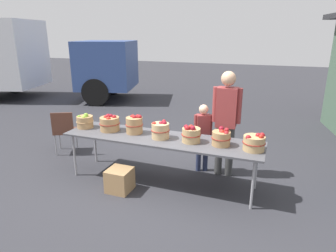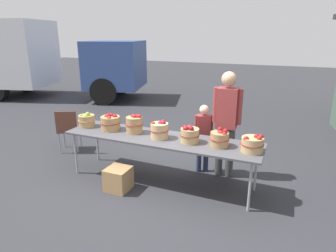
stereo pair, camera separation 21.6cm
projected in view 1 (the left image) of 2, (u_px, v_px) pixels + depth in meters
name	position (u px, v px, depth m)	size (l,w,h in m)	color
ground_plane	(161.00, 181.00, 4.79)	(40.00, 40.00, 0.00)	#2D2D33
market_table	(161.00, 140.00, 4.57)	(3.10, 0.76, 0.75)	#4C4C51
apple_basket_green_0	(85.00, 121.00, 5.02)	(0.29, 0.29, 0.26)	#A87F51
apple_basket_red_0	(110.00, 123.00, 4.86)	(0.34, 0.34, 0.27)	#A87F51
apple_basket_red_1	(134.00, 125.00, 4.73)	(0.28, 0.28, 0.31)	#A87F51
apple_basket_red_2	(160.00, 130.00, 4.50)	(0.29, 0.29, 0.28)	tan
apple_basket_red_3	(191.00, 134.00, 4.34)	(0.29, 0.29, 0.27)	tan
apple_basket_red_4	(221.00, 138.00, 4.22)	(0.28, 0.28, 0.26)	#A87F51
apple_basket_red_5	(254.00, 143.00, 4.04)	(0.31, 0.31, 0.25)	tan
vendor_adult	(226.00, 116.00, 4.73)	(0.46, 0.24, 1.74)	#3F3F3F
child_customer	(203.00, 133.00, 4.97)	(0.29, 0.23, 1.18)	#262D4C
box_truck	(8.00, 57.00, 10.57)	(7.99, 4.17, 2.75)	silver
folding_chair	(64.00, 129.00, 5.77)	(0.54, 0.54, 0.86)	brown
produce_crate	(120.00, 180.00, 4.46)	(0.35, 0.35, 0.35)	#A87F51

